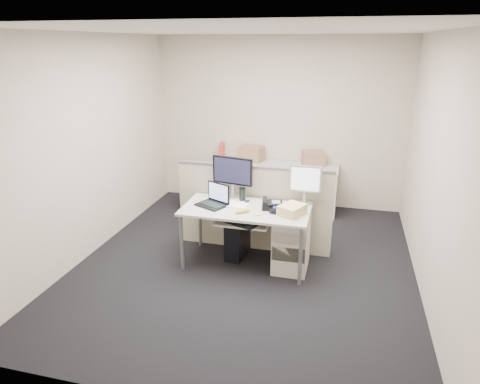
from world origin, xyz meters
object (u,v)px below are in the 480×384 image
(laptop, at_px, (211,196))
(desk_phone, at_px, (272,205))
(monitor_main, at_px, (233,178))
(desk, at_px, (246,213))

(laptop, xyz_separation_m, desk_phone, (0.72, 0.10, -0.09))
(monitor_main, distance_m, laptop, 0.40)
(desk_phone, bearing_deg, laptop, 177.19)
(desk, distance_m, laptop, 0.46)
(desk, xyz_separation_m, desk_phone, (0.30, 0.08, 0.10))
(laptop, bearing_deg, desk, 29.02)
(laptop, relative_size, desk_phone, 1.43)
(monitor_main, bearing_deg, desk_phone, -12.80)
(laptop, bearing_deg, monitor_main, 89.72)
(monitor_main, relative_size, laptop, 1.55)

